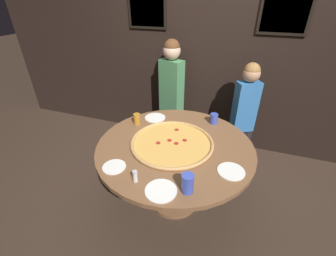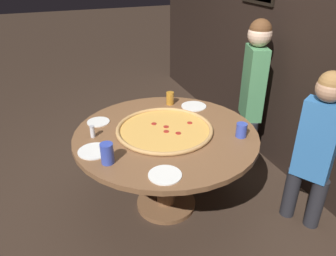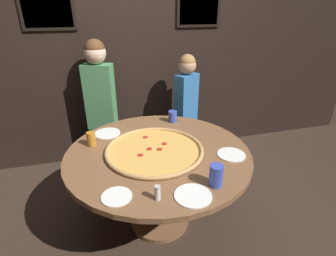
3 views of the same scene
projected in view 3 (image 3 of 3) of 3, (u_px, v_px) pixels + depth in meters
The scene contains 14 objects.
ground_plane at pixel (160, 221), 2.40m from camera, with size 24.00×24.00×0.00m, color #38281E.
back_wall at pixel (130, 51), 3.00m from camera, with size 6.40×0.08×2.60m.
dining_table at pixel (158, 166), 2.14m from camera, with size 1.46×1.46×0.74m.
giant_pizza at pixel (154, 150), 2.07m from camera, with size 0.78×0.78×0.03m.
drink_cup_beside_pizza at pixel (173, 116), 2.58m from camera, with size 0.08×0.08×0.11m, color #384CB7.
drink_cup_near_left at pixel (91, 139), 2.14m from camera, with size 0.07×0.07×0.12m, color #BC7A23.
drink_cup_front_edge at pixel (216, 176), 1.66m from camera, with size 0.09×0.09×0.15m, color #384CB7.
white_plate_beside_cup at pixel (193, 196), 1.59m from camera, with size 0.23×0.23×0.01m, color white.
white_plate_left_side at pixel (231, 154), 2.03m from camera, with size 0.22×0.22×0.01m, color white.
white_plate_right_side at pixel (107, 133), 2.36m from camera, with size 0.23×0.23×0.01m, color white.
white_plate_near_front at pixel (117, 197), 1.58m from camera, with size 0.19×0.19×0.01m, color white.
condiment_shaker at pixel (158, 193), 1.55m from camera, with size 0.04×0.04×0.10m.
diner_side_left at pixel (100, 100), 2.87m from camera, with size 0.39×0.26×1.49m.
diner_far_left at pixel (186, 103), 3.08m from camera, with size 0.34×0.27×1.31m.
Camera 3 is at (-0.40, -1.76, 1.80)m, focal length 28.00 mm.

